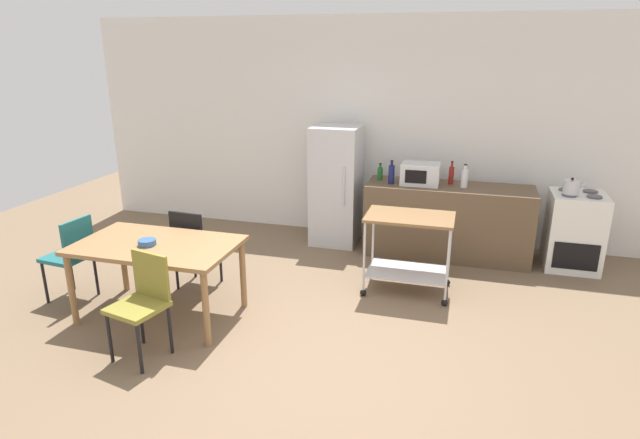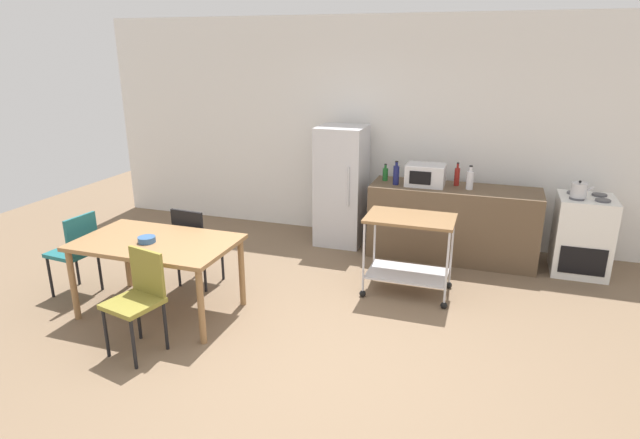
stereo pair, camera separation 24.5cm
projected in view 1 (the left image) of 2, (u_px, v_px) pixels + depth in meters
The scene contains 17 objects.
ground_plane at pixel (320, 353), 4.52m from camera, with size 12.00×12.00×0.00m, color brown.
back_wall at pixel (386, 130), 6.99m from camera, with size 8.40×0.12×2.90m, color white.
kitchen_counter at pixel (447, 221), 6.52m from camera, with size 2.00×0.64×0.90m, color brown.
dining_table at pixel (157, 251), 4.96m from camera, with size 1.50×0.90×0.75m.
chair_black at pixel (194, 243), 5.60m from camera, with size 0.43×0.43×0.89m.
chair_teal at pixel (72, 253), 5.32m from camera, with size 0.44×0.44×0.89m.
chair_olive at pixel (143, 299), 4.35m from camera, with size 0.48×0.48×0.89m.
stove_oven at pixel (574, 231), 6.16m from camera, with size 0.60×0.61×0.92m.
refrigerator at pixel (336, 186), 6.89m from camera, with size 0.60×0.63×1.55m.
kitchen_cart at pixel (409, 241), 5.51m from camera, with size 0.91×0.57×0.85m.
bottle_hot_sauce at pixel (380, 173), 6.64m from camera, with size 0.07×0.07×0.21m.
bottle_vinegar at pixel (391, 174), 6.45m from camera, with size 0.07×0.07×0.29m.
microwave at pixel (420, 174), 6.42m from camera, with size 0.46×0.35×0.26m.
bottle_wine at pixel (451, 175), 6.44m from camera, with size 0.06×0.06×0.28m.
bottle_olive_oil at pixel (465, 178), 6.27m from camera, with size 0.08×0.08×0.28m.
fruit_bowl at pixel (147, 242), 4.88m from camera, with size 0.16×0.16×0.05m, color #33598C.
kettle at pixel (571, 187), 5.93m from camera, with size 0.24×0.17×0.19m.
Camera 1 is at (1.08, -3.79, 2.50)m, focal length 29.56 mm.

